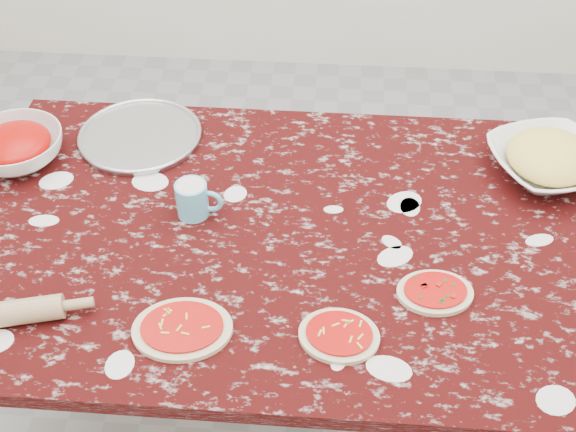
{
  "coord_description": "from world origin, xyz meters",
  "views": [
    {
      "loc": [
        0.1,
        -1.23,
        1.96
      ],
      "look_at": [
        0.0,
        0.0,
        0.8
      ],
      "focal_mm": 44.88,
      "sensor_mm": 36.0,
      "label": 1
    }
  ],
  "objects_px": {
    "cheese_bowl": "(548,163)",
    "pizza_tray": "(140,136)",
    "flour_mug": "(193,199)",
    "worktable": "(288,255)",
    "sauce_bowl": "(16,148)"
  },
  "relations": [
    {
      "from": "worktable",
      "to": "cheese_bowl",
      "type": "relative_size",
      "value": 5.44
    },
    {
      "from": "pizza_tray",
      "to": "sauce_bowl",
      "type": "relative_size",
      "value": 1.32
    },
    {
      "from": "worktable",
      "to": "flour_mug",
      "type": "xyz_separation_m",
      "value": [
        -0.23,
        0.04,
        0.13
      ]
    },
    {
      "from": "sauce_bowl",
      "to": "cheese_bowl",
      "type": "bearing_deg",
      "value": 2.03
    },
    {
      "from": "worktable",
      "to": "flour_mug",
      "type": "relative_size",
      "value": 13.68
    },
    {
      "from": "worktable",
      "to": "sauce_bowl",
      "type": "xyz_separation_m",
      "value": [
        -0.74,
        0.22,
        0.12
      ]
    },
    {
      "from": "worktable",
      "to": "sauce_bowl",
      "type": "distance_m",
      "value": 0.78
    },
    {
      "from": "worktable",
      "to": "sauce_bowl",
      "type": "bearing_deg",
      "value": 163.58
    },
    {
      "from": "worktable",
      "to": "pizza_tray",
      "type": "bearing_deg",
      "value": 142.5
    },
    {
      "from": "flour_mug",
      "to": "worktable",
      "type": "bearing_deg",
      "value": -10.86
    },
    {
      "from": "cheese_bowl",
      "to": "pizza_tray",
      "type": "bearing_deg",
      "value": 176.44
    },
    {
      "from": "pizza_tray",
      "to": "cheese_bowl",
      "type": "height_order",
      "value": "cheese_bowl"
    },
    {
      "from": "sauce_bowl",
      "to": "flour_mug",
      "type": "distance_m",
      "value": 0.53
    },
    {
      "from": "sauce_bowl",
      "to": "cheese_bowl",
      "type": "relative_size",
      "value": 0.86
    },
    {
      "from": "pizza_tray",
      "to": "sauce_bowl",
      "type": "xyz_separation_m",
      "value": [
        -0.3,
        -0.12,
        0.03
      ]
    }
  ]
}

